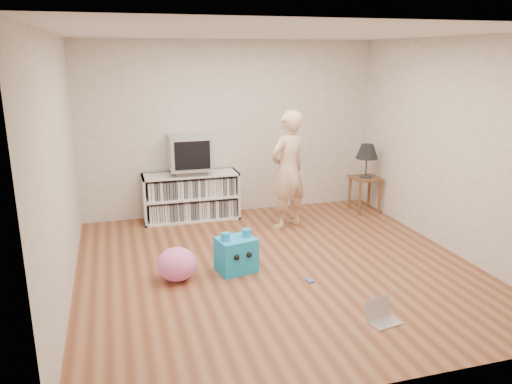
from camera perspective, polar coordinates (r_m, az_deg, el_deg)
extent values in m
plane|color=brown|center=(5.87, 2.42, -8.57)|extent=(4.50, 4.50, 0.00)
cube|color=#BEB6A7|center=(7.60, -2.90, 7.24)|extent=(4.50, 0.02, 2.60)
cube|color=#BEB6A7|center=(3.48, 14.50, -3.33)|extent=(4.50, 0.02, 2.60)
cube|color=#BEB6A7|center=(5.22, -21.58, 2.31)|extent=(0.02, 4.50, 2.60)
cube|color=#BEB6A7|center=(6.54, 21.68, 4.79)|extent=(0.02, 4.50, 2.60)
cube|color=white|center=(5.36, 2.75, 17.71)|extent=(4.50, 4.50, 0.01)
cube|color=white|center=(7.66, -7.66, -0.09)|extent=(1.40, 0.03, 0.70)
cube|color=white|center=(7.39, -12.66, -0.91)|extent=(0.03, 0.45, 0.70)
cube|color=white|center=(7.58, -2.30, -0.11)|extent=(0.03, 0.45, 0.70)
cube|color=white|center=(7.55, -7.33, -2.95)|extent=(1.40, 0.45, 0.03)
cube|color=white|center=(7.46, -7.41, -0.51)|extent=(1.34, 0.45, 0.03)
cube|color=white|center=(7.37, -7.50, 1.99)|extent=(1.40, 0.45, 0.03)
cube|color=silver|center=(7.46, -7.41, -0.51)|extent=(1.26, 0.36, 0.64)
cube|color=gray|center=(7.36, -7.52, 2.37)|extent=(0.45, 0.35, 0.07)
cube|color=#9B9B9F|center=(7.30, -7.60, 4.55)|extent=(0.60, 0.52, 0.50)
cube|color=black|center=(7.04, -7.27, 4.16)|extent=(0.50, 0.01, 0.40)
cylinder|color=brown|center=(7.75, 11.77, -0.78)|extent=(0.04, 0.04, 0.52)
cylinder|color=brown|center=(7.91, 13.95, -0.58)|extent=(0.04, 0.04, 0.52)
cylinder|color=brown|center=(8.04, 10.65, -0.13)|extent=(0.04, 0.04, 0.52)
cylinder|color=brown|center=(8.19, 12.78, 0.05)|extent=(0.04, 0.04, 0.52)
cube|color=brown|center=(7.90, 12.41, 1.56)|extent=(0.42, 0.42, 0.03)
cylinder|color=#333333|center=(7.90, 12.42, 1.76)|extent=(0.18, 0.18, 0.02)
cylinder|color=#333333|center=(7.86, 12.49, 2.98)|extent=(0.02, 0.02, 0.32)
imported|color=beige|center=(6.95, 3.68, 2.51)|extent=(0.72, 0.61, 1.66)
cube|color=silver|center=(4.90, 14.45, -14.21)|extent=(0.32, 0.25, 0.01)
cube|color=silver|center=(4.91, 13.74, -12.72)|extent=(0.30, 0.11, 0.19)
cube|color=black|center=(4.91, 13.74, -12.72)|extent=(0.26, 0.09, 0.15)
cube|color=#4866C1|center=(5.54, 6.19, -10.06)|extent=(0.07, 0.10, 0.02)
cube|color=#13A0E6|center=(5.70, -2.28, -7.16)|extent=(0.48, 0.41, 0.39)
cylinder|color=#13A0E6|center=(5.56, -3.53, -5.11)|extent=(0.10, 0.10, 0.09)
cylinder|color=#13A0E6|center=(5.67, -1.11, -4.67)|extent=(0.10, 0.10, 0.09)
sphere|color=black|center=(5.51, -2.21, -7.49)|extent=(0.07, 0.07, 0.07)
sphere|color=black|center=(5.58, -0.79, -7.20)|extent=(0.07, 0.07, 0.07)
ellipsoid|color=#FD72C7|center=(5.55, -9.05, -8.15)|extent=(0.56, 0.56, 0.37)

